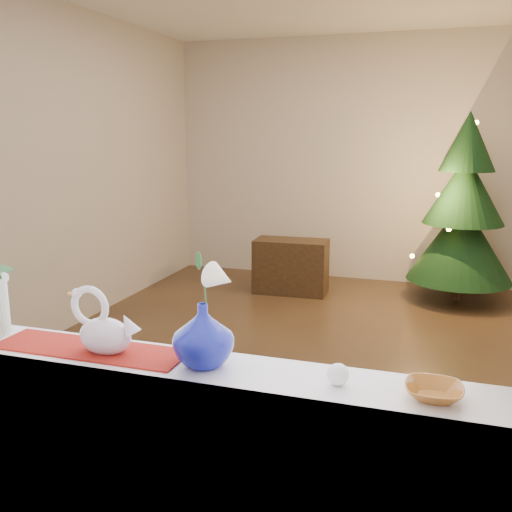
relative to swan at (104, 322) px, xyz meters
The scene contains 15 objects.
ground 2.61m from the swan, 82.61° to the left, with size 5.00×5.00×0.00m, color #3C2818.
wall_back 4.90m from the swan, 86.38° to the left, with size 4.50×0.10×2.70m, color beige.
wall_front 0.46m from the swan, 21.32° to the right, with size 4.50×0.10×2.70m, color beige.
wall_left 3.09m from the swan, 129.21° to the left, with size 0.10×5.00×2.70m, color beige.
window_apron 0.67m from the swan, 14.61° to the right, with size 2.20×0.08×0.88m, color white.
windowsill 0.34m from the swan, ahead, with size 2.20×0.26×0.04m, color white.
window_frame 0.74m from the swan, 16.34° to the right, with size 2.22×0.06×1.60m, color white, non-canonical shape.
runner 0.13m from the swan, behind, with size 0.70×0.20×0.01m, color maroon.
swan is the anchor object (origin of this frame).
blue_vase 0.36m from the swan, ahead, with size 0.23×0.23×0.24m, color navy.
lily 0.42m from the swan, ahead, with size 0.13×0.08×0.18m, color white, non-canonical shape.
paperweight 0.81m from the swan, ahead, with size 0.07×0.07×0.07m, color white.
amber_dish 1.08m from the swan, ahead, with size 0.14×0.14×0.04m, color #9A5A20.
xmas_tree 4.48m from the swan, 73.43° to the left, with size 1.02×1.02×1.86m, color black, non-canonical shape.
side_table 4.15m from the swan, 95.51° to the left, with size 0.76×0.38×0.57m, color black.
Camera 1 is at (0.75, -3.98, 1.66)m, focal length 40.00 mm.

